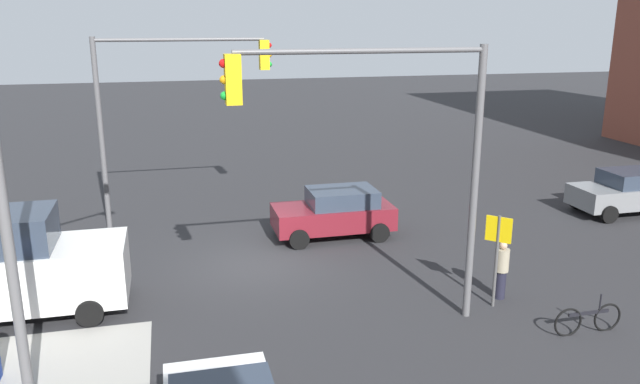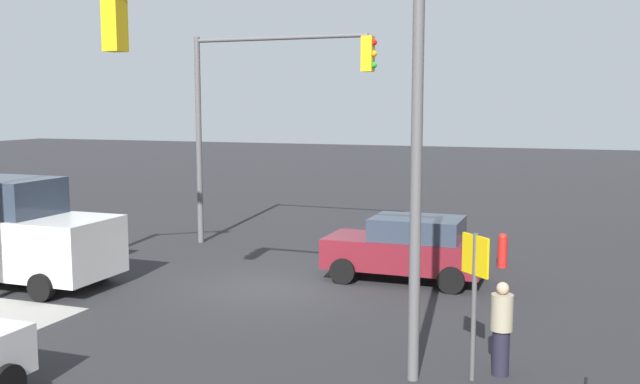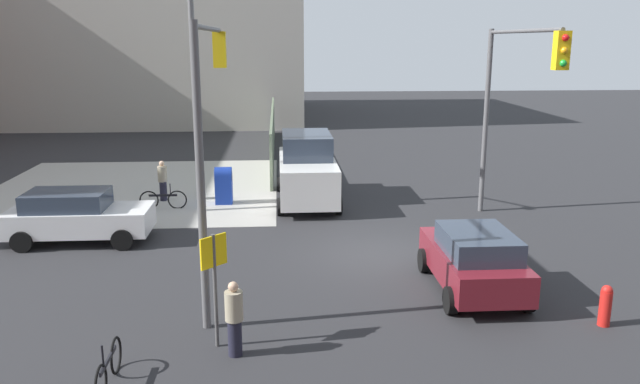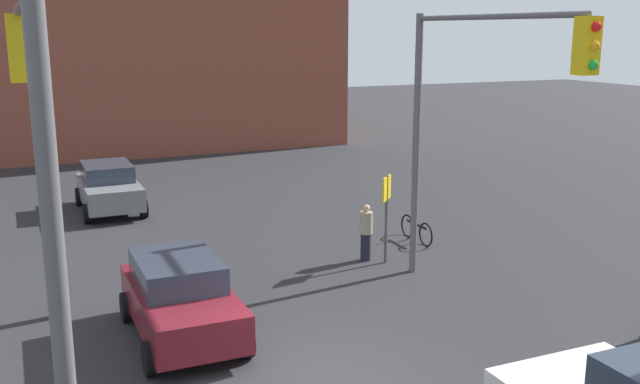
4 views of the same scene
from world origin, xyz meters
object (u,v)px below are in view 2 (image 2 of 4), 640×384
traffic_signal_nw_corner (283,90)px  fire_hydrant (503,250)px  van_white_delivery (7,232)px  traffic_signal_se_corner (264,96)px  hatchback_maroon (408,247)px  pedestrian_waiting (501,327)px

traffic_signal_nw_corner → fire_hydrant: (-2.75, -8.70, -4.17)m
traffic_signal_nw_corner → van_white_delivery: size_ratio=1.20×
traffic_signal_se_corner → van_white_delivery: (4.11, 6.30, -3.38)m
hatchback_maroon → van_white_delivery: van_white_delivery is taller
hatchback_maroon → pedestrian_waiting: bearing=116.9°
traffic_signal_nw_corner → hatchback_maroon: (-0.65, -6.40, -3.81)m
hatchback_maroon → traffic_signal_nw_corner: bearing=84.2°
traffic_signal_se_corner → fire_hydrant: 8.35m
traffic_signal_nw_corner → traffic_signal_se_corner: bearing=-63.5°
traffic_signal_se_corner → hatchback_maroon: (-5.13, 2.60, -3.81)m
traffic_signal_nw_corner → van_white_delivery: bearing=-17.5°
traffic_signal_se_corner → van_white_delivery: 8.24m
fire_hydrant → traffic_signal_se_corner: bearing=-2.4°
traffic_signal_nw_corner → pedestrian_waiting: bearing=-168.8°
pedestrian_waiting → hatchback_maroon: bearing=18.5°
hatchback_maroon → pedestrian_waiting: (-2.90, 5.70, -0.04)m
van_white_delivery → pedestrian_waiting: bearing=170.6°
fire_hydrant → van_white_delivery: bearing=27.9°
fire_hydrant → van_white_delivery: (11.34, 6.00, 0.79)m
traffic_signal_se_corner → pedestrian_waiting: 12.17m
traffic_signal_se_corner → van_white_delivery: bearing=56.9°
fire_hydrant → hatchback_maroon: (2.10, 2.30, 0.36)m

